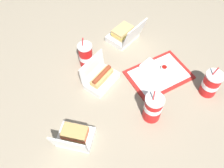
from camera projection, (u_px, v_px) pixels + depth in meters
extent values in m
plane|color=gray|center=(105.00, 87.00, 1.49)|extent=(3.20, 3.20, 0.00)
cube|color=red|center=(159.00, 75.00, 1.54)|extent=(0.40, 0.30, 0.01)
cube|color=white|center=(159.00, 74.00, 1.54)|extent=(0.35, 0.26, 0.00)
cylinder|color=white|center=(164.00, 68.00, 1.55)|extent=(0.04, 0.04, 0.02)
cylinder|color=#9E140F|center=(164.00, 67.00, 1.54)|extent=(0.03, 0.03, 0.01)
cube|color=white|center=(150.00, 65.00, 1.57)|extent=(0.11, 0.11, 0.00)
cube|color=white|center=(165.00, 78.00, 1.52)|extent=(0.11, 0.02, 0.00)
cube|color=white|center=(102.00, 81.00, 1.50)|extent=(0.23, 0.18, 0.04)
cube|color=white|center=(92.00, 67.00, 1.46)|extent=(0.20, 0.08, 0.12)
cube|color=tan|center=(102.00, 77.00, 1.47)|extent=(0.17, 0.10, 0.03)
cylinder|color=brown|center=(102.00, 75.00, 1.45)|extent=(0.15, 0.07, 0.03)
cylinder|color=yellow|center=(102.00, 74.00, 1.44)|extent=(0.13, 0.05, 0.01)
cube|color=white|center=(122.00, 36.00, 1.72)|extent=(0.22, 0.19, 0.04)
cube|color=white|center=(135.00, 33.00, 1.61)|extent=(0.20, 0.09, 0.15)
cube|color=#DBB770|center=(123.00, 33.00, 1.70)|extent=(0.15, 0.12, 0.02)
cube|color=#E5C651|center=(123.00, 31.00, 1.69)|extent=(0.16, 0.12, 0.01)
cube|color=#DBB770|center=(123.00, 30.00, 1.67)|extent=(0.15, 0.12, 0.02)
cube|color=white|center=(76.00, 137.00, 1.28)|extent=(0.22, 0.22, 0.04)
cube|color=white|center=(69.00, 145.00, 1.17)|extent=(0.14, 0.16, 0.13)
cube|color=tan|center=(75.00, 134.00, 1.26)|extent=(0.14, 0.15, 0.02)
cube|color=#D64C38|center=(75.00, 133.00, 1.25)|extent=(0.15, 0.15, 0.01)
cube|color=tan|center=(74.00, 132.00, 1.23)|extent=(0.14, 0.15, 0.02)
cylinder|color=red|center=(86.00, 56.00, 1.54)|extent=(0.08, 0.08, 0.15)
cylinder|color=white|center=(86.00, 56.00, 1.54)|extent=(0.09, 0.09, 0.03)
cylinder|color=white|center=(85.00, 46.00, 1.47)|extent=(0.09, 0.09, 0.01)
cylinder|color=red|center=(83.00, 42.00, 1.45)|extent=(0.01, 0.01, 0.06)
cylinder|color=red|center=(153.00, 108.00, 1.31)|extent=(0.10, 0.10, 0.16)
cylinder|color=white|center=(153.00, 106.00, 1.30)|extent=(0.10, 0.10, 0.04)
cylinder|color=white|center=(155.00, 100.00, 1.24)|extent=(0.10, 0.10, 0.01)
cylinder|color=red|center=(154.00, 95.00, 1.22)|extent=(0.01, 0.02, 0.06)
cylinder|color=red|center=(211.00, 84.00, 1.41)|extent=(0.09, 0.09, 0.15)
cylinder|color=white|center=(211.00, 84.00, 1.41)|extent=(0.10, 0.10, 0.03)
cylinder|color=white|center=(215.00, 76.00, 1.35)|extent=(0.10, 0.10, 0.01)
cylinder|color=red|center=(216.00, 71.00, 1.32)|extent=(0.02, 0.02, 0.06)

